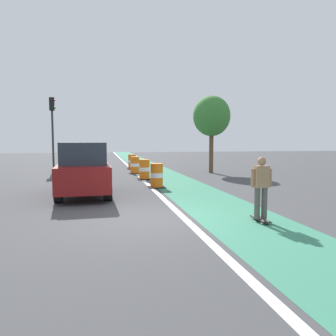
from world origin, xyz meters
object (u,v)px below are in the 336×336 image
traffic_barrel_front (157,176)px  traffic_barrel_back (135,165)px  traffic_barrel_mid (144,170)px  traffic_barrel_far (132,162)px  street_tree_sidewalk (212,116)px  skateboarder_on_lane (261,187)px  parked_suv_nearest (84,169)px  traffic_light_corner (52,121)px

traffic_barrel_front → traffic_barrel_back: bearing=93.0°
traffic_barrel_front → traffic_barrel_mid: size_ratio=1.00×
traffic_barrel_far → traffic_barrel_mid: bearing=-89.5°
traffic_barrel_mid → traffic_barrel_far: bearing=90.5°
traffic_barrel_back → street_tree_sidewalk: 5.88m
skateboarder_on_lane → parked_suv_nearest: size_ratio=0.36×
traffic_barrel_back → traffic_light_corner: bearing=148.0°
parked_suv_nearest → traffic_barrel_front: (3.09, 1.38, -0.50)m
skateboarder_on_lane → traffic_barrel_front: bearing=103.9°
parked_suv_nearest → traffic_barrel_back: parked_suv_nearest is taller
skateboarder_on_lane → traffic_barrel_front: skateboarder_on_lane is taller
traffic_barrel_front → traffic_light_corner: bearing=120.5°
parked_suv_nearest → traffic_barrel_back: 8.22m
traffic_barrel_mid → parked_suv_nearest: bearing=-123.1°
street_tree_sidewalk → parked_suv_nearest: bearing=-136.7°
traffic_barrel_far → street_tree_sidewalk: street_tree_sidewalk is taller
traffic_barrel_far → traffic_light_corner: 6.28m
traffic_barrel_back → traffic_barrel_front: bearing=-87.0°
traffic_barrel_back → traffic_barrel_far: bearing=87.7°
traffic_barrel_mid → traffic_barrel_back: bearing=93.5°
traffic_light_corner → street_tree_sidewalk: (10.35, -3.84, 0.17)m
traffic_barrel_front → traffic_light_corner: traffic_light_corner is taller
parked_suv_nearest → traffic_barrel_far: 11.50m
skateboarder_on_lane → parked_suv_nearest: bearing=132.3°
skateboarder_on_lane → traffic_barrel_far: bearing=96.4°
traffic_barrel_far → traffic_barrel_back: bearing=-92.3°
parked_suv_nearest → traffic_light_corner: bearing=103.4°
traffic_barrel_front → traffic_light_corner: (-5.73, 9.72, 2.97)m
skateboarder_on_lane → parked_suv_nearest: (-4.71, 5.17, 0.12)m
skateboarder_on_lane → traffic_light_corner: traffic_light_corner is taller
skateboarder_on_lane → traffic_barrel_mid: bearing=100.3°
traffic_barrel_mid → traffic_light_corner: size_ratio=0.21×
traffic_barrel_back → traffic_light_corner: 7.02m
parked_suv_nearest → traffic_barrel_mid: size_ratio=4.28×
traffic_barrel_mid → traffic_barrel_far: same height
parked_suv_nearest → traffic_barrel_front: parked_suv_nearest is taller
traffic_barrel_front → traffic_barrel_mid: 3.15m
traffic_barrel_far → traffic_light_corner: bearing=-179.9°
traffic_barrel_far → traffic_barrel_front: bearing=-88.8°
street_tree_sidewalk → traffic_barrel_front: bearing=-128.2°
parked_suv_nearest → traffic_barrel_front: size_ratio=4.28×
traffic_barrel_far → skateboarder_on_lane: bearing=-83.6°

